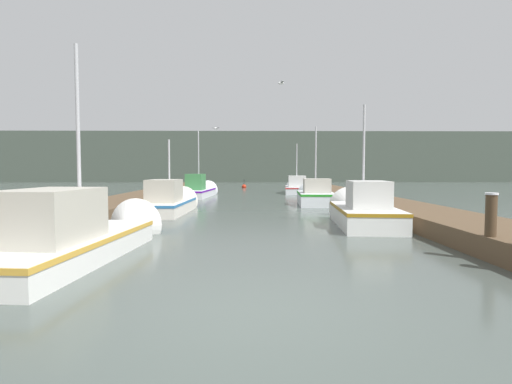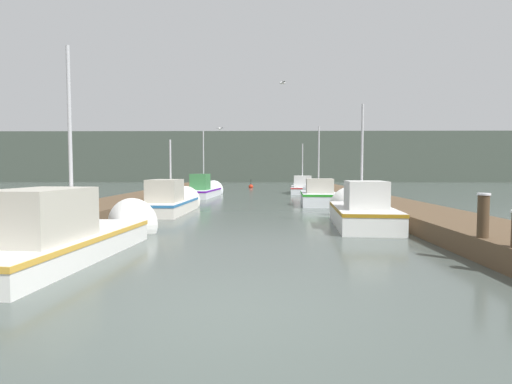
{
  "view_description": "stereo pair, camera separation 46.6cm",
  "coord_description": "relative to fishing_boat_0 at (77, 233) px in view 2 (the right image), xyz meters",
  "views": [
    {
      "loc": [
        0.0,
        -5.03,
        1.87
      ],
      "look_at": [
        0.24,
        11.04,
        0.94
      ],
      "focal_mm": 28.0,
      "sensor_mm": 36.0,
      "label": 1
    },
    {
      "loc": [
        0.47,
        -5.03,
        1.87
      ],
      "look_at": [
        0.24,
        11.04,
        0.94
      ],
      "focal_mm": 28.0,
      "sensor_mm": 36.0,
      "label": 2
    }
  ],
  "objects": [
    {
      "name": "fishing_boat_3",
      "position": [
        7.07,
        12.88,
        -0.03
      ],
      "size": [
        2.06,
        4.76,
        4.63
      ],
      "rotation": [
        0.0,
        0.0,
        -0.07
      ],
      "color": "silver",
      "rests_on": "ground_plane"
    },
    {
      "name": "mooring_piling_1",
      "position": [
        8.54,
        24.51,
        0.05
      ],
      "size": [
        0.27,
        0.27,
        1.03
      ],
      "color": "#473523",
      "rests_on": "ground_plane"
    },
    {
      "name": "mooring_piling_2",
      "position": [
        8.47,
        -0.6,
        0.23
      ],
      "size": [
        0.25,
        0.25,
        1.39
      ],
      "color": "#473523",
      "rests_on": "ground_plane"
    },
    {
      "name": "seagull_lead",
      "position": [
        1.47,
        16.09,
        3.9
      ],
      "size": [
        0.54,
        0.36,
        0.12
      ],
      "rotation": [
        0.0,
        0.0,
        5.8
      ],
      "color": "white"
    },
    {
      "name": "fishing_boat_2",
      "position": [
        0.1,
        8.76,
        -0.02
      ],
      "size": [
        1.81,
        5.32,
        3.63
      ],
      "rotation": [
        0.0,
        0.0,
        -0.04
      ],
      "color": "silver",
      "rests_on": "ground_plane"
    },
    {
      "name": "fishing_boat_0",
      "position": [
        0.0,
        0.0,
        0.0
      ],
      "size": [
        2.11,
        6.21,
        4.95
      ],
      "rotation": [
        0.0,
        0.0,
        -0.09
      ],
      "color": "silver",
      "rests_on": "ground_plane"
    },
    {
      "name": "fishing_boat_4",
      "position": [
        0.13,
        18.86,
        -0.05
      ],
      "size": [
        2.08,
        6.24,
        4.95
      ],
      "rotation": [
        0.0,
        0.0,
        -0.08
      ],
      "color": "silver",
      "rests_on": "ground_plane"
    },
    {
      "name": "dock_right",
      "position": [
        9.55,
        12.45,
        -0.22
      ],
      "size": [
        2.44,
        40.0,
        0.5
      ],
      "color": "brown",
      "rests_on": "ground_plane"
    },
    {
      "name": "channel_buoy",
      "position": [
        2.97,
        31.09,
        -0.33
      ],
      "size": [
        0.45,
        0.45,
        0.95
      ],
      "color": "red",
      "rests_on": "ground_plane"
    },
    {
      "name": "fishing_boat_1",
      "position": [
        7.39,
        5.04,
        -0.01
      ],
      "size": [
        2.2,
        5.39,
        4.52
      ],
      "rotation": [
        0.0,
        0.0,
        -0.09
      ],
      "color": "silver",
      "rests_on": "ground_plane"
    },
    {
      "name": "fishing_boat_5",
      "position": [
        7.26,
        22.97,
        -0.04
      ],
      "size": [
        2.16,
        5.6,
        4.4
      ],
      "rotation": [
        0.0,
        0.0,
        -0.09
      ],
      "color": "silver",
      "rests_on": "ground_plane"
    },
    {
      "name": "distant_shore_ridge",
      "position": [
        3.57,
        55.91,
        3.16
      ],
      "size": [
        120.0,
        16.0,
        7.24
      ],
      "color": "#424C42",
      "rests_on": "ground_plane"
    },
    {
      "name": "ground_plane",
      "position": [
        3.57,
        -3.55,
        -0.47
      ],
      "size": [
        200.0,
        200.0,
        0.0
      ],
      "color": "#47514C"
    },
    {
      "name": "seagull_1",
      "position": [
        4.98,
        9.74,
        5.3
      ],
      "size": [
        0.31,
        0.56,
        0.12
      ],
      "rotation": [
        0.0,
        0.0,
        4.96
      ],
      "color": "white"
    },
    {
      "name": "dock_left",
      "position": [
        -2.41,
        12.45,
        -0.22
      ],
      "size": [
        2.44,
        40.0,
        0.5
      ],
      "color": "brown",
      "rests_on": "ground_plane"
    }
  ]
}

